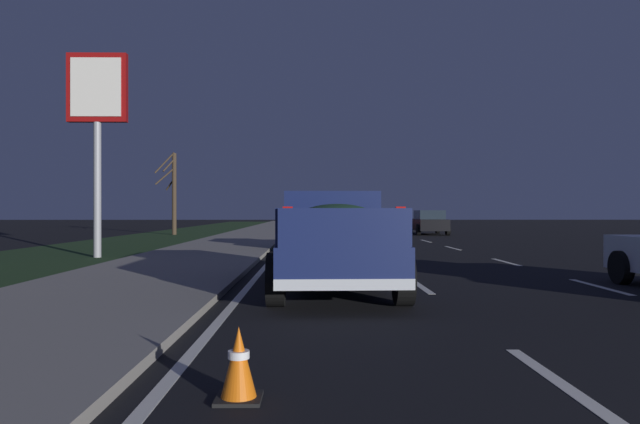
% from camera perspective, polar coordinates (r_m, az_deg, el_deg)
% --- Properties ---
extents(ground, '(144.00, 144.00, 0.00)m').
position_cam_1_polar(ground, '(28.42, 7.11, -2.91)').
color(ground, black).
extents(sidewalk_shoulder, '(108.00, 4.00, 0.12)m').
position_cam_1_polar(sidewalk_shoulder, '(28.37, -7.98, -2.80)').
color(sidewalk_shoulder, gray).
rests_on(sidewalk_shoulder, ground).
extents(grass_verge, '(108.00, 6.00, 0.01)m').
position_cam_1_polar(grass_verge, '(29.42, -17.70, -2.81)').
color(grass_verge, '#1E3819').
rests_on(grass_verge, ground).
extents(lane_markings, '(108.00, 7.04, 0.01)m').
position_cam_1_polar(lane_markings, '(31.12, 0.71, -2.64)').
color(lane_markings, silver).
rests_on(lane_markings, ground).
extents(pickup_truck, '(5.47, 2.36, 1.87)m').
position_cam_1_polar(pickup_truck, '(10.94, 1.27, -2.56)').
color(pickup_truck, '#141E4C').
rests_on(pickup_truck, ground).
extents(sedan_red, '(4.42, 2.06, 1.54)m').
position_cam_1_polar(sedan_red, '(41.94, 4.32, -0.87)').
color(sedan_red, maroon).
rests_on(sedan_red, ground).
extents(sedan_black, '(4.41, 2.04, 1.54)m').
position_cam_1_polar(sedan_black, '(37.64, 10.60, -0.98)').
color(sedan_black, black).
rests_on(sedan_black, ground).
extents(sedan_green, '(4.41, 2.04, 1.54)m').
position_cam_1_polar(sedan_green, '(22.15, -0.17, -1.73)').
color(sedan_green, '#14592D').
rests_on(sedan_green, ground).
extents(gas_price_sign, '(0.27, 1.90, 6.54)m').
position_cam_1_polar(gas_price_sign, '(20.21, -21.00, 9.79)').
color(gas_price_sign, '#99999E').
rests_on(gas_price_sign, ground).
extents(bare_tree_far, '(1.44, 1.27, 5.22)m').
position_cam_1_polar(bare_tree_far, '(37.79, -14.19, 1.99)').
color(bare_tree_far, '#423323').
rests_on(bare_tree_far, ground).
extents(traffic_cone_near, '(0.36, 0.36, 0.58)m').
position_cam_1_polar(traffic_cone_near, '(4.76, -7.97, -14.56)').
color(traffic_cone_near, black).
rests_on(traffic_cone_near, ground).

